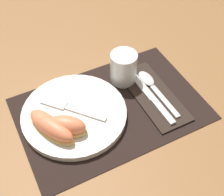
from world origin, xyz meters
TOP-DOWN VIEW (x-y plane):
  - ground_plane at (0.00, 0.00)m, footprint 3.00×3.00m
  - placemat at (0.00, 0.00)m, footprint 0.47×0.31m
  - plate at (-0.09, 0.02)m, footprint 0.26×0.26m
  - juice_glass at (0.08, 0.08)m, footprint 0.07×0.07m
  - napkin at (0.12, -0.01)m, footprint 0.10×0.24m
  - knife at (0.11, -0.01)m, footprint 0.02×0.22m
  - spoon at (0.13, 0.02)m, footprint 0.03×0.18m
  - fork at (-0.10, 0.04)m, footprint 0.13×0.15m
  - citrus_wedge_0 at (-0.17, -0.00)m, footprint 0.09×0.13m
  - citrus_wedge_1 at (-0.16, -0.02)m, footprint 0.09×0.12m
  - citrus_wedge_2 at (-0.13, -0.03)m, footprint 0.11×0.10m

SIDE VIEW (x-z plane):
  - ground_plane at x=0.00m, z-range 0.00..0.00m
  - placemat at x=0.00m, z-range 0.00..0.00m
  - napkin at x=0.12m, z-range 0.00..0.01m
  - knife at x=0.11m, z-range 0.01..0.01m
  - spoon at x=0.13m, z-range 0.01..0.02m
  - plate at x=-0.09m, z-range 0.00..0.02m
  - fork at x=-0.10m, z-range 0.02..0.02m
  - citrus_wedge_0 at x=-0.17m, z-range 0.02..0.05m
  - citrus_wedge_1 at x=-0.16m, z-range 0.02..0.06m
  - citrus_wedge_2 at x=-0.13m, z-range 0.02..0.06m
  - juice_glass at x=0.08m, z-range 0.00..0.09m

